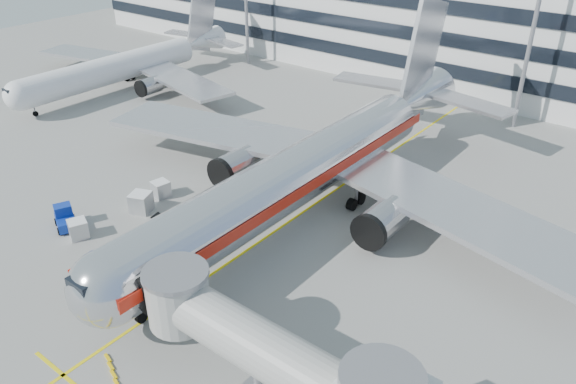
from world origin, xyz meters
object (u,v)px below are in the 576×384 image
Objects in this scene: cargo_container_right at (161,189)px; cargo_container_front at (78,229)px; baggage_tug at (65,218)px; ramp_worker at (120,271)px; belt_loader at (171,234)px; cargo_container_left at (141,202)px; main_jet at (314,164)px.

cargo_container_front is (-0.05, -8.86, 0.01)m from cargo_container_right.
baggage_tug is 2.28m from cargo_container_front.
ramp_worker is at bearing -11.17° from cargo_container_front.
belt_loader is 2.51× the size of ramp_worker.
cargo_container_left is 1.33× the size of cargo_container_right.
main_jet is at bearing 62.95° from belt_loader.
main_jet is at bearing 44.04° from ramp_worker.
main_jet reaches higher than cargo_container_right.
cargo_container_front is (-12.33, -16.30, -3.45)m from main_jet.
cargo_container_right is 12.75m from ramp_worker.
cargo_container_left is at bearing 101.39° from ramp_worker.
baggage_tug is 6.48m from cargo_container_left.
baggage_tug reaches higher than cargo_container_right.
ramp_worker is at bearing -47.82° from cargo_container_left.
cargo_container_front is at bearing 138.05° from ramp_worker.
ramp_worker reaches higher than cargo_container_front.
ramp_worker is at bearing -9.95° from baggage_tug.
cargo_container_right is (-12.28, -7.44, -3.46)m from main_jet.
belt_loader is 2.58× the size of cargo_container_right.
ramp_worker is (-4.82, -17.78, -3.38)m from main_jet.
main_jet is at bearing 31.19° from cargo_container_right.
belt_loader is 7.63m from cargo_container_right.
baggage_tug is (-14.60, -16.07, -3.38)m from main_jet.
belt_loader is 1.93× the size of cargo_container_left.
main_jet is 20.73m from cargo_container_front.
cargo_container_left is 10.03m from ramp_worker.
cargo_container_left is at bearing 165.50° from belt_loader.
cargo_container_left reaches higher than cargo_container_front.
baggage_tug is at bearing -132.26° from main_jet.
main_jet is at bearing 41.84° from cargo_container_left.
cargo_container_right is at bearing 145.27° from belt_loader.
baggage_tug is at bearing -118.01° from cargo_container_left.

